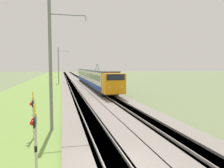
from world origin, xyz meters
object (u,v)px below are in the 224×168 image
(crossing_signal_near, at_px, (35,133))
(crossing_signal_aux, at_px, (33,111))
(passenger_train, at_px, (92,77))
(catenary_mast_near, at_px, (51,65))
(catenary_mast_mid, at_px, (59,65))

(crossing_signal_near, height_order, crossing_signal_aux, crossing_signal_near)
(passenger_train, distance_m, catenary_mast_near, 32.55)
(crossing_signal_aux, bearing_deg, catenary_mast_near, -123.02)
(catenary_mast_near, height_order, catenary_mast_mid, catenary_mast_mid)
(crossing_signal_aux, xyz_separation_m, catenary_mast_near, (1.61, -1.05, 2.76))
(passenger_train, distance_m, catenary_mast_mid, 12.55)
(passenger_train, relative_size, crossing_signal_near, 13.87)
(crossing_signal_near, bearing_deg, passenger_train, -101.15)
(crossing_signal_near, height_order, catenary_mast_mid, catenary_mast_mid)
(crossing_signal_near, distance_m, catenary_mast_near, 7.00)
(catenary_mast_mid, bearing_deg, catenary_mast_near, -180.00)
(catenary_mast_mid, bearing_deg, crossing_signal_aux, 178.62)
(catenary_mast_near, xyz_separation_m, catenary_mast_mid, (41.70, 0.00, 0.25))
(passenger_train, height_order, catenary_mast_mid, catenary_mast_mid)
(crossing_signal_near, distance_m, crossing_signal_aux, 4.87)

